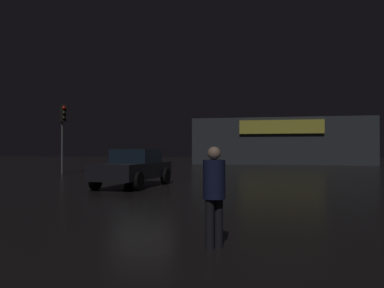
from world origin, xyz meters
name	(u,v)px	position (x,y,z in m)	size (l,w,h in m)	color
ground_plane	(142,186)	(0.00, 0.00, 0.00)	(120.00, 120.00, 0.00)	black
store_building	(282,142)	(5.05, 28.42, 2.29)	(17.45, 8.12, 4.58)	#33383D
traffic_signal_opposite	(63,122)	(-7.62, 6.87, 3.15)	(0.43, 0.42, 4.21)	#595B60
car_near	(134,167)	(-0.26, -0.29, 0.77)	(2.09, 4.57, 1.50)	black
pedestrian	(214,189)	(4.71, -9.78, 0.89)	(0.48, 0.48, 1.54)	black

